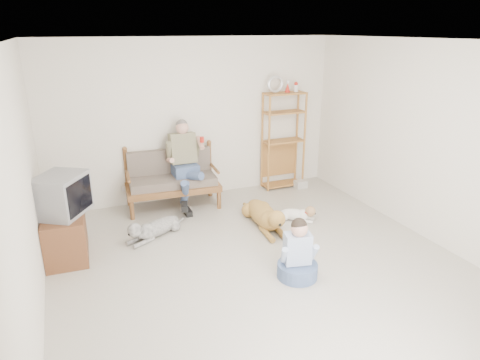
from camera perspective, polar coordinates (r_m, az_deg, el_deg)
name	(u,v)px	position (r m, az deg, el deg)	size (l,w,h in m)	color
floor	(264,270)	(5.41, 3.23, -11.84)	(5.50, 5.50, 0.00)	beige
ceiling	(269,41)	(4.62, 3.89, 18.06)	(5.50, 5.50, 0.00)	silver
wall_back	(195,120)	(7.34, -6.02, 7.94)	(5.00, 5.00, 0.00)	beige
wall_front	(477,301)	(2.88, 29.04, -13.87)	(5.00, 5.00, 0.00)	beige
wall_left	(22,198)	(4.42, -27.08, -2.11)	(5.50, 5.50, 0.00)	beige
wall_right	(433,144)	(6.33, 24.39, 4.39)	(5.50, 5.50, 0.00)	beige
loveseat	(172,178)	(7.14, -9.12, 0.26)	(1.55, 0.82, 0.95)	brown
man	(186,170)	(6.95, -7.25, 1.35)	(0.55, 0.78, 1.27)	#45597E
etagere	(283,140)	(7.86, 5.79, 5.38)	(0.78, 0.34, 2.05)	#A57834
book_stack	(301,184)	(8.07, 8.09, -0.54)	(0.22, 0.16, 0.14)	silver
tv_stand	(65,235)	(6.01, -22.28, -6.78)	(0.55, 0.92, 0.60)	brown
crt_tv	(62,195)	(5.78, -22.66, -1.84)	(0.75, 0.79, 0.52)	slate
wall_outlet	(125,189)	(7.37, -15.03, -1.11)	(0.12, 0.02, 0.08)	silver
golden_retriever	(265,216)	(6.42, 3.41, -4.79)	(0.42, 1.42, 0.43)	#AB7D3B
shaggy_dog	(153,228)	(6.24, -11.49, -6.34)	(0.98, 0.63, 0.33)	silver
terrier	(299,214)	(6.69, 7.90, -4.51)	(0.56, 0.50, 0.26)	white
child	(298,256)	(5.18, 7.70, -10.04)	(0.48, 0.48, 0.76)	#45597E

